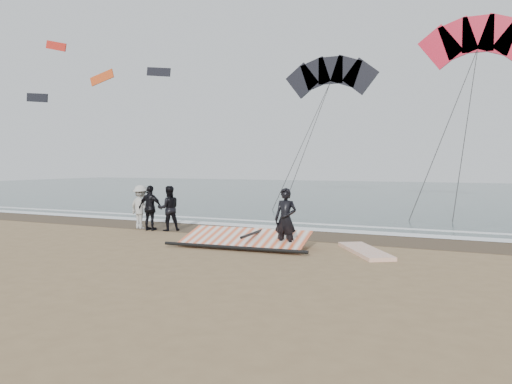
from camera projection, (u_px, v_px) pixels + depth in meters
ground at (256, 256)px, 13.86m from camera, size 120.00×120.00×0.00m
sea at (415, 193)px, 43.70m from camera, size 120.00×54.00×0.02m
wet_sand at (309, 235)px, 17.93m from camera, size 120.00×2.80×0.01m
foam_near at (321, 230)px, 19.20m from camera, size 120.00×0.90×0.01m
foam_far at (333, 225)px, 20.73m from camera, size 120.00×0.45×0.01m
man_main at (286, 220)px, 14.63m from camera, size 0.70×0.48×1.86m
board_white at (365, 251)px, 14.37m from camera, size 2.11×2.69×0.11m
board_cream at (241, 231)px, 18.63m from camera, size 1.83×2.28×0.10m
trio_cluster at (152, 208)px, 19.33m from camera, size 2.55×1.09×1.74m
sail_rig at (245, 240)px, 15.49m from camera, size 4.55×2.01×0.51m
kite_red at (478, 44)px, 27.64m from camera, size 7.05×4.04×12.11m
kite_dark at (331, 79)px, 36.95m from camera, size 8.04×5.75×14.19m
distant_kites at (88, 73)px, 53.57m from camera, size 15.77×6.12×7.74m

